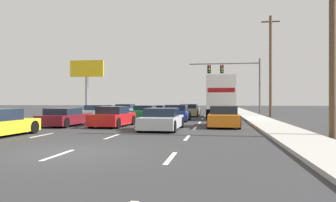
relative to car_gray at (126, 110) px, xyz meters
name	(u,v)px	position (x,y,z in m)	size (l,w,h in m)	color
ground_plane	(173,116)	(5.03, 0.98, -0.58)	(140.00, 140.00, 0.00)	#333335
sidewalk_right	(256,118)	(13.08, -4.02, -0.51)	(2.21, 80.00, 0.14)	#B2AFA8
sidewalk_left	(83,117)	(-3.03, -4.02, -0.51)	(2.21, 80.00, 0.14)	#B2AFA8
lane_markings	(169,117)	(5.03, -2.09, -0.58)	(6.94, 57.00, 0.01)	silver
car_gray	(126,110)	(0.00, 0.00, 0.00)	(1.95, 4.21, 1.25)	slate
car_white	(99,113)	(-0.12, -7.48, 0.00)	(1.92, 4.69, 1.25)	white
car_maroon	(65,117)	(0.05, -14.06, -0.04)	(1.89, 4.44, 1.15)	maroon
car_black	(157,111)	(3.36, 0.21, -0.05)	(2.03, 4.15, 1.12)	black
car_green	(145,113)	(3.49, -6.02, -0.03)	(1.97, 4.52, 1.21)	#196B38
car_red	(113,117)	(3.26, -14.10, 0.00)	(1.98, 4.13, 1.26)	red
car_tan	(190,110)	(6.87, -0.01, 0.01)	(2.01, 4.67, 1.26)	tan
car_blue	(177,113)	(6.52, -7.84, 0.01)	(1.91, 4.39, 1.29)	#1E389E
car_silver	(162,120)	(6.69, -15.90, -0.02)	(2.04, 4.37, 1.21)	#B7BABF
box_truck	(222,96)	(10.09, -3.93, 1.50)	(2.65, 8.89, 3.66)	white
car_orange	(224,117)	(10.12, -13.23, 0.02)	(1.98, 4.58, 1.30)	orange
traffic_signal_mast	(230,73)	(11.16, 5.21, 4.27)	(8.26, 0.69, 6.53)	#595B56
utility_pole_near	(332,33)	(14.70, -18.59, 3.98)	(1.80, 0.28, 8.85)	brown
utility_pole_mid	(270,65)	(15.06, 0.51, 4.68)	(1.80, 0.28, 10.24)	brown
roadside_billboard	(87,75)	(-6.86, 5.95, 4.32)	(4.44, 0.36, 6.79)	slate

